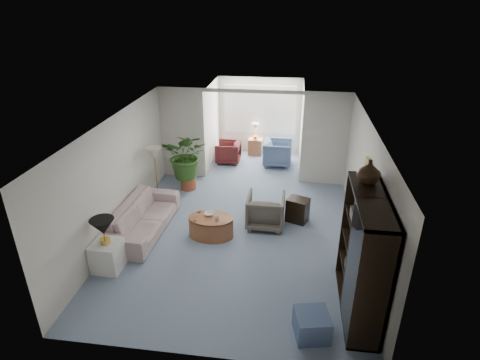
# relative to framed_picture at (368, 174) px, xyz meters

# --- Properties ---
(floor) EXTENTS (6.00, 6.00, 0.00)m
(floor) POSITION_rel_framed_picture_xyz_m (-2.46, 0.10, -1.70)
(floor) COLOR gray
(floor) RESTS_ON ground
(sunroom_floor) EXTENTS (2.60, 2.60, 0.00)m
(sunroom_floor) POSITION_rel_framed_picture_xyz_m (-2.46, 4.20, -1.70)
(sunroom_floor) COLOR gray
(sunroom_floor) RESTS_ON ground
(back_pier_left) EXTENTS (1.20, 0.12, 2.50)m
(back_pier_left) POSITION_rel_framed_picture_xyz_m (-4.36, 3.10, -0.45)
(back_pier_left) COLOR beige
(back_pier_left) RESTS_ON ground
(back_pier_right) EXTENTS (1.20, 0.12, 2.50)m
(back_pier_right) POSITION_rel_framed_picture_xyz_m (-0.56, 3.10, -0.45)
(back_pier_right) COLOR beige
(back_pier_right) RESTS_ON ground
(back_header) EXTENTS (2.60, 0.12, 0.10)m
(back_header) POSITION_rel_framed_picture_xyz_m (-2.46, 3.10, 0.75)
(back_header) COLOR beige
(back_header) RESTS_ON back_pier_left
(window_pane) EXTENTS (2.20, 0.02, 1.50)m
(window_pane) POSITION_rel_framed_picture_xyz_m (-2.46, 5.28, -0.30)
(window_pane) COLOR white
(window_blinds) EXTENTS (2.20, 0.02, 1.50)m
(window_blinds) POSITION_rel_framed_picture_xyz_m (-2.46, 5.25, -0.30)
(window_blinds) COLOR white
(framed_picture) EXTENTS (0.04, 0.50, 0.40)m
(framed_picture) POSITION_rel_framed_picture_xyz_m (0.00, 0.00, 0.00)
(framed_picture) COLOR beige
(sofa) EXTENTS (0.99, 2.31, 0.66)m
(sofa) POSITION_rel_framed_picture_xyz_m (-4.48, 0.17, -1.37)
(sofa) COLOR #BAB19D
(sofa) RESTS_ON ground
(end_table) EXTENTS (0.54, 0.54, 0.57)m
(end_table) POSITION_rel_framed_picture_xyz_m (-4.68, -1.18, -1.42)
(end_table) COLOR white
(end_table) RESTS_ON ground
(table_lamp) EXTENTS (0.44, 0.44, 0.30)m
(table_lamp) POSITION_rel_framed_picture_xyz_m (-4.68, -1.18, -0.78)
(table_lamp) COLOR black
(table_lamp) RESTS_ON end_table
(floor_lamp) EXTENTS (0.36, 0.36, 0.28)m
(floor_lamp) POSITION_rel_framed_picture_xyz_m (-4.64, 1.59, -0.45)
(floor_lamp) COLOR beige
(floor_lamp) RESTS_ON ground
(coffee_table) EXTENTS (1.12, 1.12, 0.45)m
(coffee_table) POSITION_rel_framed_picture_xyz_m (-3.00, 0.17, -1.47)
(coffee_table) COLOR #985937
(coffee_table) RESTS_ON ground
(coffee_bowl) EXTENTS (0.25, 0.25, 0.05)m
(coffee_bowl) POSITION_rel_framed_picture_xyz_m (-3.05, 0.27, -1.22)
(coffee_bowl) COLOR beige
(coffee_bowl) RESTS_ON coffee_table
(coffee_cup) EXTENTS (0.11, 0.11, 0.09)m
(coffee_cup) POSITION_rel_framed_picture_xyz_m (-2.85, 0.07, -1.21)
(coffee_cup) COLOR #B7B1A0
(coffee_cup) RESTS_ON coffee_table
(wingback_chair) EXTENTS (0.81, 0.83, 0.75)m
(wingback_chair) POSITION_rel_framed_picture_xyz_m (-1.90, 0.75, -1.33)
(wingback_chair) COLOR #635C4E
(wingback_chair) RESTS_ON ground
(side_table_dark) EXTENTS (0.56, 0.50, 0.55)m
(side_table_dark) POSITION_rel_framed_picture_xyz_m (-1.20, 1.05, -1.43)
(side_table_dark) COLOR black
(side_table_dark) RESTS_ON ground
(entertainment_cabinet) EXTENTS (0.49, 1.84, 2.04)m
(entertainment_cabinet) POSITION_rel_framed_picture_xyz_m (-0.23, -1.60, -0.68)
(entertainment_cabinet) COLOR black
(entertainment_cabinet) RESTS_ON ground
(cabinet_urn) EXTENTS (0.36, 0.36, 0.37)m
(cabinet_urn) POSITION_rel_framed_picture_xyz_m (-0.23, -1.10, 0.53)
(cabinet_urn) COLOR #321F10
(cabinet_urn) RESTS_ON entertainment_cabinet
(ottoman) EXTENTS (0.59, 0.59, 0.40)m
(ottoman) POSITION_rel_framed_picture_xyz_m (-0.97, -2.29, -1.50)
(ottoman) COLOR slate
(ottoman) RESTS_ON ground
(plant_pot) EXTENTS (0.40, 0.40, 0.32)m
(plant_pot) POSITION_rel_framed_picture_xyz_m (-4.06, 2.31, -1.54)
(plant_pot) COLOR brown
(plant_pot) RESTS_ON ground
(house_plant) EXTENTS (1.14, 0.98, 1.26)m
(house_plant) POSITION_rel_framed_picture_xyz_m (-4.06, 2.31, -0.75)
(house_plant) COLOR #2E551D
(house_plant) RESTS_ON plant_pot
(sunroom_chair_blue) EXTENTS (0.84, 0.82, 0.75)m
(sunroom_chair_blue) POSITION_rel_framed_picture_xyz_m (-1.81, 4.24, -1.32)
(sunroom_chair_blue) COLOR slate
(sunroom_chair_blue) RESTS_ON ground
(sunroom_chair_maroon) EXTENTS (0.72, 0.70, 0.65)m
(sunroom_chair_maroon) POSITION_rel_framed_picture_xyz_m (-3.31, 4.24, -1.38)
(sunroom_chair_maroon) COLOR #591E22
(sunroom_chair_maroon) RESTS_ON ground
(sunroom_table) EXTENTS (0.43, 0.34, 0.52)m
(sunroom_table) POSITION_rel_framed_picture_xyz_m (-2.56, 4.99, -1.44)
(sunroom_table) COLOR #985937
(sunroom_table) RESTS_ON ground
(shelf_clutter) EXTENTS (0.30, 1.02, 1.06)m
(shelf_clutter) POSITION_rel_framed_picture_xyz_m (-0.28, -1.60, -0.50)
(shelf_clutter) COLOR #373432
(shelf_clutter) RESTS_ON entertainment_cabinet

